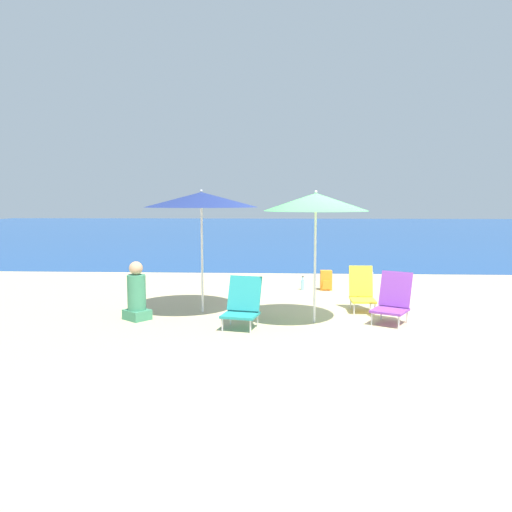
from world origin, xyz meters
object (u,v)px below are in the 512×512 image
Objects in this scene: beach_umbrella_navy at (201,200)px; person_seated_near at (137,295)px; water_bottle at (303,284)px; beach_umbrella_green at (316,202)px; beach_chair_yellow at (362,290)px; seagull at (368,275)px; beach_chair_teal at (242,304)px; backpack_orange at (326,280)px; beach_chair_purple at (393,300)px.

person_seated_near is (-0.96, -0.59, -1.50)m from beach_umbrella_navy.
beach_umbrella_navy is at bearing -128.99° from water_bottle.
beach_chair_yellow is (0.87, 0.92, -1.51)m from beach_umbrella_green.
person_seated_near reaches higher than beach_chair_yellow.
water_bottle is at bearing -142.03° from seagull.
beach_umbrella_green reaches higher than beach_chair_teal.
person_seated_near is at bearing -134.47° from water_bottle.
backpack_orange is at bearing 0.35° from water_bottle.
water_bottle is at bearing 51.01° from beach_umbrella_navy.
backpack_orange reaches higher than seagull.
beach_chair_purple is 4.02m from person_seated_near.
beach_chair_yellow is at bearing -64.44° from water_bottle.
beach_chair_purple is 2.89× the size of seagull.
beach_umbrella_navy is 2.21× the size of person_seated_near.
backpack_orange is 1.44× the size of water_bottle.
beach_umbrella_navy is 1.96m from beach_umbrella_green.
person_seated_near is (-1.71, 0.39, 0.04)m from beach_chair_teal.
beach_umbrella_navy is 1.88m from person_seated_near.
water_bottle is 2.00m from seagull.
beach_chair_yellow is (1.97, 1.25, -0.01)m from beach_chair_teal.
beach_chair_teal is 0.99× the size of beach_chair_yellow.
beach_chair_teal reaches higher than seagull.
beach_chair_teal is 2.78× the size of seagull.
beach_umbrella_navy reaches higher than person_seated_near.
water_bottle is (-0.49, -0.00, -0.09)m from backpack_orange.
backpack_orange is (0.44, 2.86, -1.66)m from beach_umbrella_green.
beach_chair_yellow is 1.99m from backpack_orange.
backpack_orange is (2.29, 2.22, -1.70)m from beach_umbrella_navy.
beach_chair_purple is 2.90m from backpack_orange.
beach_umbrella_green is at bearing -147.15° from beach_chair_purple.
seagull is (0.65, 3.17, -0.21)m from beach_chair_yellow.
person_seated_near is 3.47× the size of seagull.
person_seated_near is at bearing -137.02° from seagull.
beach_chair_teal is 2.33m from beach_chair_yellow.
backpack_orange is (-0.43, 1.94, -0.14)m from beach_chair_yellow.
water_bottle is (2.75, 2.80, -0.28)m from person_seated_near.
beach_chair_yellow reaches higher than seagull.
seagull is at bearing 78.78° from beach_chair_yellow.
beach_umbrella_navy reaches higher than beach_chair_yellow.
beach_chair_teal is 2.58× the size of water_bottle.
seagull is at bearing 71.86° from beach_chair_teal.
seagull is at bearing 37.97° from water_bottle.
beach_umbrella_navy reaches higher than backpack_orange.
beach_chair_teal is (0.75, -0.97, -1.55)m from beach_umbrella_navy.
beach_chair_purple reaches higher than backpack_orange.
beach_chair_teal is at bearing -147.12° from beach_chair_yellow.
beach_chair_purple is at bearing -94.38° from seagull.
beach_chair_teal is at bearing -108.04° from water_bottle.
backpack_orange is at bearing 81.31° from beach_umbrella_green.
water_bottle is (1.04, 3.19, -0.24)m from beach_chair_teal.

